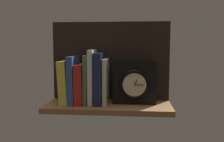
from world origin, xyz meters
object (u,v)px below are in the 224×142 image
book_white_catcher (92,77)px  book_cream_twain (106,81)px  book_red_requiem (81,84)px  book_green_romantic (87,79)px  book_blue_modern (74,80)px  book_yellow_seinlanguage (66,82)px  framed_clock (134,83)px  book_navy_bierce (99,78)px

book_white_catcher → book_cream_twain: 6.96cm
book_red_requiem → book_green_romantic: 3.87cm
book_blue_modern → book_green_romantic: 6.84cm
book_yellow_seinlanguage → framed_clock: size_ratio=0.99×
book_yellow_seinlanguage → book_green_romantic: size_ratio=0.88×
book_cream_twain → book_green_romantic: bearing=180.0°
book_cream_twain → framed_clock: size_ratio=1.04×
book_cream_twain → book_white_catcher: bearing=180.0°
book_blue_modern → book_green_romantic: book_green_romantic is taller
book_red_requiem → book_white_catcher: bearing=0.0°
book_red_requiem → book_white_catcher: (5.62, 0.00, 3.50)cm
framed_clock → book_navy_bierce: bearing=179.3°
book_red_requiem → book_blue_modern: bearing=180.0°
book_green_romantic → framed_clock: size_ratio=1.12×
book_blue_modern → framed_clock: (29.79, -0.21, -1.16)cm
book_yellow_seinlanguage → book_navy_bierce: book_navy_bierce is taller
book_white_catcher → book_navy_bierce: 3.49cm
book_yellow_seinlanguage → book_blue_modern: (3.73, 0.00, 1.10)cm
book_green_romantic → book_blue_modern: bearing=180.0°
book_red_requiem → book_cream_twain: 12.33cm
book_navy_bierce → book_green_romantic: bearing=180.0°
book_white_catcher → framed_clock: (20.51, -0.21, -2.71)cm
book_white_catcher → book_navy_bierce: book_white_catcher is taller
book_cream_twain → book_blue_modern: bearing=180.0°
book_white_catcher → book_green_romantic: bearing=180.0°
book_green_romantic → book_navy_bierce: (5.87, 0.00, 0.59)cm
book_red_requiem → book_navy_bierce: book_navy_bierce is taller
book_green_romantic → book_cream_twain: bearing=0.0°
book_white_catcher → framed_clock: size_ratio=1.24×
book_blue_modern → book_navy_bierce: (12.70, 0.00, 0.85)cm
book_blue_modern → framed_clock: size_ratio=1.10×
book_yellow_seinlanguage → book_green_romantic: 10.65cm
book_blue_modern → book_red_requiem: (3.65, 0.00, -1.95)cm
book_yellow_seinlanguage → book_red_requiem: bearing=0.0°
book_blue_modern → book_cream_twain: book_blue_modern is taller
book_blue_modern → framed_clock: bearing=-0.4°
book_red_requiem → book_navy_bierce: 9.47cm
book_red_requiem → book_white_catcher: 6.62cm
book_blue_modern → book_white_catcher: size_ratio=0.88×
book_navy_bierce → book_cream_twain: book_navy_bierce is taller
book_cream_twain → framed_clock: book_cream_twain is taller
framed_clock → book_yellow_seinlanguage: bearing=179.6°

